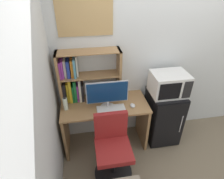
{
  "coord_description": "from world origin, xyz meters",
  "views": [
    {
      "loc": [
        -1.19,
        -2.35,
        2.34
      ],
      "look_at": [
        -0.85,
        -0.31,
        1.03
      ],
      "focal_mm": 29.91,
      "sensor_mm": 36.0,
      "label": 1
    }
  ],
  "objects_px": {
    "monitor": "(107,94)",
    "computer_mouse": "(133,105)",
    "mini_fridge": "(163,116)",
    "microwave": "(169,84)",
    "wall_corkboard": "(85,16)",
    "water_bottle": "(65,104)",
    "hutch_bookshelf": "(79,78)",
    "desk_chair": "(113,151)",
    "keyboard": "(111,109)"
  },
  "relations": [
    {
      "from": "keyboard",
      "to": "desk_chair",
      "type": "bearing_deg",
      "value": -96.16
    },
    {
      "from": "desk_chair",
      "to": "keyboard",
      "type": "bearing_deg",
      "value": 83.84
    },
    {
      "from": "desk_chair",
      "to": "wall_corkboard",
      "type": "distance_m",
      "value": 1.7
    },
    {
      "from": "microwave",
      "to": "wall_corkboard",
      "type": "xyz_separation_m",
      "value": [
        -1.09,
        0.26,
        0.89
      ]
    },
    {
      "from": "microwave",
      "to": "mini_fridge",
      "type": "bearing_deg",
      "value": -90.13
    },
    {
      "from": "microwave",
      "to": "wall_corkboard",
      "type": "height_order",
      "value": "wall_corkboard"
    },
    {
      "from": "keyboard",
      "to": "microwave",
      "type": "distance_m",
      "value": 0.88
    },
    {
      "from": "hutch_bookshelf",
      "to": "water_bottle",
      "type": "height_order",
      "value": "hutch_bookshelf"
    },
    {
      "from": "monitor",
      "to": "computer_mouse",
      "type": "bearing_deg",
      "value": -5.51
    },
    {
      "from": "keyboard",
      "to": "mini_fridge",
      "type": "relative_size",
      "value": 0.44
    },
    {
      "from": "mini_fridge",
      "to": "monitor",
      "type": "bearing_deg",
      "value": -174.66
    },
    {
      "from": "monitor",
      "to": "water_bottle",
      "type": "xyz_separation_m",
      "value": [
        -0.55,
        0.06,
        -0.13
      ]
    },
    {
      "from": "monitor",
      "to": "computer_mouse",
      "type": "distance_m",
      "value": 0.4
    },
    {
      "from": "water_bottle",
      "to": "desk_chair",
      "type": "xyz_separation_m",
      "value": [
        0.55,
        -0.48,
        -0.47
      ]
    },
    {
      "from": "hutch_bookshelf",
      "to": "monitor",
      "type": "xyz_separation_m",
      "value": [
        0.34,
        -0.25,
        -0.13
      ]
    },
    {
      "from": "monitor",
      "to": "water_bottle",
      "type": "relative_size",
      "value": 2.85
    },
    {
      "from": "wall_corkboard",
      "to": "water_bottle",
      "type": "bearing_deg",
      "value": -140.12
    },
    {
      "from": "monitor",
      "to": "water_bottle",
      "type": "distance_m",
      "value": 0.57
    },
    {
      "from": "desk_chair",
      "to": "wall_corkboard",
      "type": "relative_size",
      "value": 1.34
    },
    {
      "from": "hutch_bookshelf",
      "to": "wall_corkboard",
      "type": "distance_m",
      "value": 0.79
    },
    {
      "from": "monitor",
      "to": "mini_fridge",
      "type": "relative_size",
      "value": 0.65
    },
    {
      "from": "water_bottle",
      "to": "desk_chair",
      "type": "relative_size",
      "value": 0.22
    },
    {
      "from": "keyboard",
      "to": "wall_corkboard",
      "type": "xyz_separation_m",
      "value": [
        -0.25,
        0.39,
        1.11
      ]
    },
    {
      "from": "microwave",
      "to": "desk_chair",
      "type": "distance_m",
      "value": 1.19
    },
    {
      "from": "computer_mouse",
      "to": "desk_chair",
      "type": "bearing_deg",
      "value": -131.45
    },
    {
      "from": "water_bottle",
      "to": "mini_fridge",
      "type": "relative_size",
      "value": 0.23
    },
    {
      "from": "desk_chair",
      "to": "wall_corkboard",
      "type": "bearing_deg",
      "value": 104.94
    },
    {
      "from": "mini_fridge",
      "to": "desk_chair",
      "type": "distance_m",
      "value": 1.02
    },
    {
      "from": "hutch_bookshelf",
      "to": "microwave",
      "type": "distance_m",
      "value": 1.24
    },
    {
      "from": "water_bottle",
      "to": "mini_fridge",
      "type": "xyz_separation_m",
      "value": [
        1.44,
        0.03,
        -0.44
      ]
    },
    {
      "from": "hutch_bookshelf",
      "to": "mini_fridge",
      "type": "relative_size",
      "value": 0.97
    },
    {
      "from": "hutch_bookshelf",
      "to": "monitor",
      "type": "relative_size",
      "value": 1.5
    },
    {
      "from": "monitor",
      "to": "wall_corkboard",
      "type": "distance_m",
      "value": 0.99
    },
    {
      "from": "wall_corkboard",
      "to": "desk_chair",
      "type": "bearing_deg",
      "value": -75.06
    },
    {
      "from": "keyboard",
      "to": "computer_mouse",
      "type": "relative_size",
      "value": 3.94
    },
    {
      "from": "mini_fridge",
      "to": "desk_chair",
      "type": "xyz_separation_m",
      "value": [
        -0.88,
        -0.5,
        -0.03
      ]
    },
    {
      "from": "hutch_bookshelf",
      "to": "computer_mouse",
      "type": "distance_m",
      "value": 0.81
    },
    {
      "from": "monitor",
      "to": "keyboard",
      "type": "bearing_deg",
      "value": -49.06
    },
    {
      "from": "monitor",
      "to": "water_bottle",
      "type": "height_order",
      "value": "monitor"
    },
    {
      "from": "monitor",
      "to": "microwave",
      "type": "bearing_deg",
      "value": 5.53
    },
    {
      "from": "computer_mouse",
      "to": "monitor",
      "type": "bearing_deg",
      "value": 174.49
    },
    {
      "from": "desk_chair",
      "to": "water_bottle",
      "type": "bearing_deg",
      "value": 139.17
    },
    {
      "from": "microwave",
      "to": "desk_chair",
      "type": "relative_size",
      "value": 0.55
    },
    {
      "from": "monitor",
      "to": "wall_corkboard",
      "type": "xyz_separation_m",
      "value": [
        -0.21,
        0.35,
        0.9
      ]
    },
    {
      "from": "computer_mouse",
      "to": "desk_chair",
      "type": "relative_size",
      "value": 0.11
    },
    {
      "from": "computer_mouse",
      "to": "mini_fridge",
      "type": "bearing_deg",
      "value": 12.05
    },
    {
      "from": "keyboard",
      "to": "mini_fridge",
      "type": "height_order",
      "value": "mini_fridge"
    },
    {
      "from": "computer_mouse",
      "to": "mini_fridge",
      "type": "xyz_separation_m",
      "value": [
        0.54,
        0.12,
        -0.37
      ]
    },
    {
      "from": "keyboard",
      "to": "computer_mouse",
      "type": "xyz_separation_m",
      "value": [
        0.3,
        0.01,
        0.0
      ]
    },
    {
      "from": "hutch_bookshelf",
      "to": "microwave",
      "type": "bearing_deg",
      "value": -7.71
    }
  ]
}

